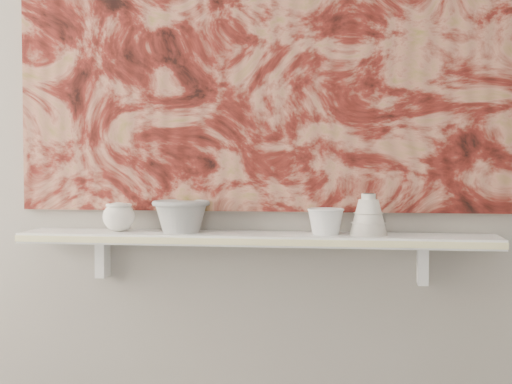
% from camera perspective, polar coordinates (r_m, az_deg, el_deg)
% --- Properties ---
extents(wall_back, '(3.60, 0.00, 3.60)m').
position_cam_1_polar(wall_back, '(2.19, 0.24, 7.92)').
color(wall_back, gray).
rests_on(wall_back, floor).
extents(shelf, '(1.40, 0.18, 0.03)m').
position_cam_1_polar(shelf, '(2.10, -0.12, -3.75)').
color(shelf, silver).
rests_on(shelf, wall_back).
extents(shelf_stripe, '(1.40, 0.01, 0.02)m').
position_cam_1_polar(shelf_stripe, '(2.01, -0.50, -4.03)').
color(shelf_stripe, beige).
rests_on(shelf_stripe, shelf).
extents(bracket_left, '(0.03, 0.06, 0.12)m').
position_cam_1_polar(bracket_left, '(2.29, -12.17, -5.17)').
color(bracket_left, silver).
rests_on(bracket_left, wall_back).
extents(bracket_right, '(0.03, 0.06, 0.12)m').
position_cam_1_polar(bracket_right, '(2.16, 13.18, -5.64)').
color(bracket_right, silver).
rests_on(bracket_right, wall_back).
extents(painting, '(1.50, 0.02, 1.10)m').
position_cam_1_polar(painting, '(2.20, 0.18, 12.88)').
color(painting, maroon).
rests_on(painting, wall_back).
extents(house_motif, '(0.09, 0.00, 0.08)m').
position_cam_1_polar(house_motif, '(2.14, 12.20, 4.82)').
color(house_motif, black).
rests_on(house_motif, painting).
extents(bowl_grey, '(0.20, 0.20, 0.10)m').
position_cam_1_polar(bowl_grey, '(2.13, -6.01, -1.90)').
color(bowl_grey, gray).
rests_on(bowl_grey, shelf).
extents(cup_cream, '(0.11, 0.11, 0.09)m').
position_cam_1_polar(cup_cream, '(2.19, -10.92, -1.98)').
color(cup_cream, silver).
rests_on(cup_cream, shelf).
extents(bell_vessel, '(0.13, 0.13, 0.12)m').
position_cam_1_polar(bell_vessel, '(2.07, 8.99, -1.78)').
color(bell_vessel, silver).
rests_on(bell_vessel, shelf).
extents(bowl_white, '(0.14, 0.14, 0.08)m').
position_cam_1_polar(bowl_white, '(2.07, 5.60, -2.34)').
color(bowl_white, silver).
rests_on(bowl_white, shelf).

